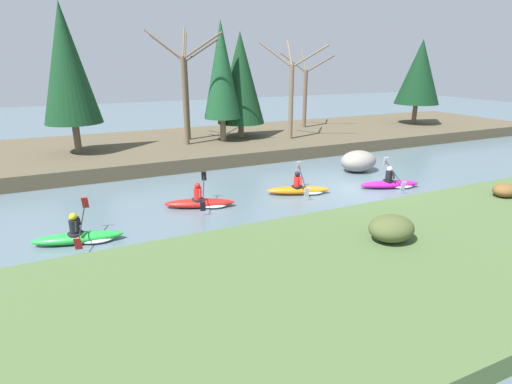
# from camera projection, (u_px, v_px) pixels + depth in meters

# --- Properties ---
(ground_plane) EXTENTS (90.00, 90.00, 0.00)m
(ground_plane) POSITION_uv_depth(u_px,v_px,m) (357.00, 190.00, 17.71)
(ground_plane) COLOR slate
(riverbank_near) EXTENTS (44.00, 7.42, 0.51)m
(riverbank_near) POSITION_uv_depth(u_px,v_px,m) (491.00, 240.00, 12.16)
(riverbank_near) COLOR #4C6638
(riverbank_near) RESTS_ON ground
(riverbank_far) EXTENTS (44.00, 10.06, 0.71)m
(riverbank_far) POSITION_uv_depth(u_px,v_px,m) (255.00, 140.00, 27.04)
(riverbank_far) COLOR brown
(riverbank_far) RESTS_ON ground
(conifer_tree_far_left) EXTENTS (2.92, 2.92, 7.59)m
(conifer_tree_far_left) POSITION_uv_depth(u_px,v_px,m) (67.00, 64.00, 20.31)
(conifer_tree_far_left) COLOR brown
(conifer_tree_far_left) RESTS_ON riverbank_far
(conifer_tree_left) EXTENTS (2.24, 2.24, 7.06)m
(conifer_tree_left) POSITION_uv_depth(u_px,v_px,m) (222.00, 70.00, 23.63)
(conifer_tree_left) COLOR #7A664C
(conifer_tree_left) RESTS_ON riverbank_far
(conifer_tree_mid_left) EXTENTS (3.03, 3.03, 6.50)m
(conifer_tree_mid_left) POSITION_uv_depth(u_px,v_px,m) (240.00, 78.00, 25.04)
(conifer_tree_mid_left) COLOR #7A664C
(conifer_tree_mid_left) RESTS_ON riverbank_far
(conifer_tree_centre) EXTENTS (3.33, 3.33, 6.32)m
(conifer_tree_centre) POSITION_uv_depth(u_px,v_px,m) (420.00, 72.00, 30.47)
(conifer_tree_centre) COLOR brown
(conifer_tree_centre) RESTS_ON riverbank_far
(bare_tree_upstream) EXTENTS (3.66, 3.62, 6.66)m
(bare_tree_upstream) POSITION_uv_depth(u_px,v_px,m) (185.00, 90.00, 22.98)
(bare_tree_upstream) COLOR brown
(bare_tree_upstream) RESTS_ON riverbank_far
(bare_tree_mid_upstream) EXTENTS (3.56, 3.52, 6.47)m
(bare_tree_mid_upstream) POSITION_uv_depth(u_px,v_px,m) (186.00, 90.00, 24.48)
(bare_tree_mid_upstream) COLOR brown
(bare_tree_mid_upstream) RESTS_ON riverbank_far
(bare_tree_mid_downstream) EXTENTS (3.35, 3.31, 6.05)m
(bare_tree_mid_downstream) POSITION_uv_depth(u_px,v_px,m) (291.00, 93.00, 24.86)
(bare_tree_mid_downstream) COLOR #7A664C
(bare_tree_mid_downstream) RESTS_ON riverbank_far
(bare_tree_downstream) EXTENTS (3.05, 3.01, 5.49)m
(bare_tree_downstream) POSITION_uv_depth(u_px,v_px,m) (305.00, 92.00, 29.34)
(bare_tree_downstream) COLOR brown
(bare_tree_downstream) RESTS_ON riverbank_far
(shrub_clump_nearest) EXTENTS (1.37, 1.14, 0.74)m
(shrub_clump_nearest) POSITION_uv_depth(u_px,v_px,m) (391.00, 228.00, 11.44)
(shrub_clump_nearest) COLOR #4C562D
(shrub_clump_nearest) RESTS_ON riverbank_near
(shrub_clump_third) EXTENTS (0.93, 0.78, 0.50)m
(shrub_clump_third) POSITION_uv_depth(u_px,v_px,m) (505.00, 190.00, 15.20)
(shrub_clump_third) COLOR brown
(shrub_clump_third) RESTS_ON riverbank_near
(kayaker_lead) EXTENTS (2.75, 2.02, 1.20)m
(kayaker_lead) POSITION_uv_depth(u_px,v_px,m) (392.00, 184.00, 17.98)
(kayaker_lead) COLOR #C61999
(kayaker_lead) RESTS_ON ground
(kayaker_middle) EXTENTS (2.74, 2.00, 1.20)m
(kayaker_middle) POSITION_uv_depth(u_px,v_px,m) (301.00, 189.00, 17.15)
(kayaker_middle) COLOR orange
(kayaker_middle) RESTS_ON ground
(kayaker_trailing) EXTENTS (2.74, 2.01, 1.20)m
(kayaker_trailing) POSITION_uv_depth(u_px,v_px,m) (202.00, 202.00, 15.58)
(kayaker_trailing) COLOR red
(kayaker_trailing) RESTS_ON ground
(kayaker_far_back) EXTENTS (2.79, 2.06, 1.20)m
(kayaker_far_back) POSITION_uv_depth(u_px,v_px,m) (82.00, 237.00, 12.54)
(kayaker_far_back) COLOR green
(kayaker_far_back) RESTS_ON ground
(boulder_midstream) EXTENTS (1.92, 1.50, 1.09)m
(boulder_midstream) POSITION_uv_depth(u_px,v_px,m) (358.00, 161.00, 20.57)
(boulder_midstream) COLOR gray
(boulder_midstream) RESTS_ON ground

